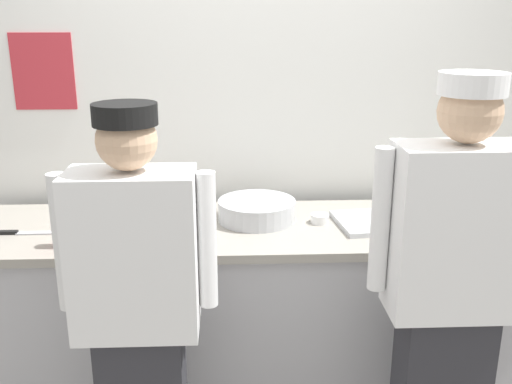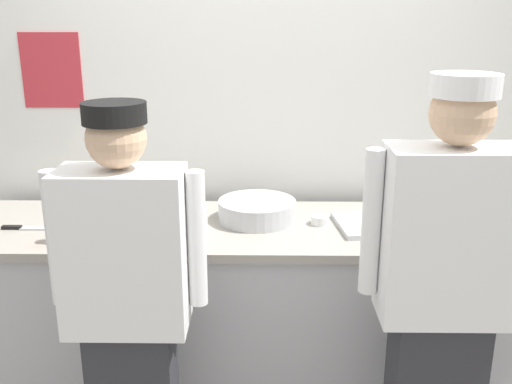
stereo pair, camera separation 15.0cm
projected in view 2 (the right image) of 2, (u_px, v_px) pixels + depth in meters
The scene contains 14 objects.
wall_back at pixel (261, 104), 3.06m from camera, with size 4.51×0.11×2.85m.
prep_counter at pixel (260, 311), 2.87m from camera, with size 2.88×0.72×0.92m.
chef_near_left at pixel (128, 304), 2.13m from camera, with size 0.59×0.24×1.60m.
chef_center at pixel (443, 292), 2.11m from camera, with size 0.61×0.24×1.70m.
plate_stack_front at pixel (469, 226), 2.62m from camera, with size 0.19×0.19×0.07m.
plate_stack_rear at pixel (182, 215), 2.74m from camera, with size 0.24×0.24×0.08m.
mixing_bowl_steel at pixel (257, 210), 2.79m from camera, with size 0.38×0.38×0.10m, color #B7BABF.
sheet_tray at pixel (380, 224), 2.72m from camera, with size 0.40×0.33×0.02m, color #B7BABF.
squeeze_bottle_primary at pixel (507, 194), 2.90m from camera, with size 0.06×0.06×0.19m.
squeeze_bottle_secondary at pixel (60, 222), 2.50m from camera, with size 0.06×0.06×0.20m.
ramekin_green_sauce at pixel (122, 236), 2.55m from camera, with size 0.09×0.09×0.04m.
ramekin_yellow_sauce at pixel (320, 220), 2.74m from camera, with size 0.09×0.09×0.04m.
ramekin_orange_sauce at pixel (141, 220), 2.73m from camera, with size 0.10×0.10×0.04m.
chefs_knife at pixel (26, 228), 2.68m from camera, with size 0.27×0.03×0.02m.
Camera 2 is at (0.02, -2.19, 1.88)m, focal length 40.36 mm.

